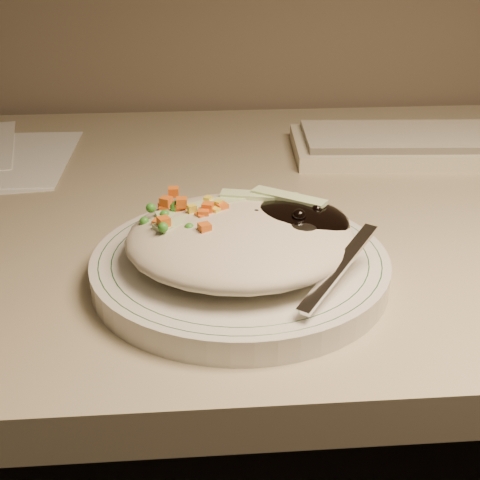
{
  "coord_description": "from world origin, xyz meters",
  "views": [
    {
      "loc": [
        -0.08,
        0.7,
        1.03
      ],
      "look_at": [
        -0.04,
        1.2,
        0.78
      ],
      "focal_mm": 50.0,
      "sensor_mm": 36.0,
      "label": 1
    }
  ],
  "objects": [
    {
      "name": "meal",
      "position": [
        -0.04,
        1.2,
        0.78
      ],
      "size": [
        0.21,
        0.19,
        0.05
      ],
      "color": "#B4AA92",
      "rests_on": "plate"
    },
    {
      "name": "plate_rim",
      "position": [
        -0.04,
        1.2,
        0.76
      ],
      "size": [
        0.24,
        0.24,
        0.0
      ],
      "color": "#144723",
      "rests_on": "plate"
    },
    {
      "name": "plate",
      "position": [
        -0.04,
        1.2,
        0.75
      ],
      "size": [
        0.25,
        0.25,
        0.02
      ],
      "primitive_type": "cylinder",
      "color": "silver",
      "rests_on": "desk"
    },
    {
      "name": "desk",
      "position": [
        0.0,
        1.38,
        0.54
      ],
      "size": [
        1.4,
        0.7,
        0.74
      ],
      "color": "tan",
      "rests_on": "ground"
    },
    {
      "name": "keyboard",
      "position": [
        0.25,
        1.5,
        0.75
      ],
      "size": [
        0.41,
        0.17,
        0.03
      ],
      "rotation": [
        0.0,
        0.0,
        -0.06
      ],
      "color": "beige",
      "rests_on": "desk"
    }
  ]
}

